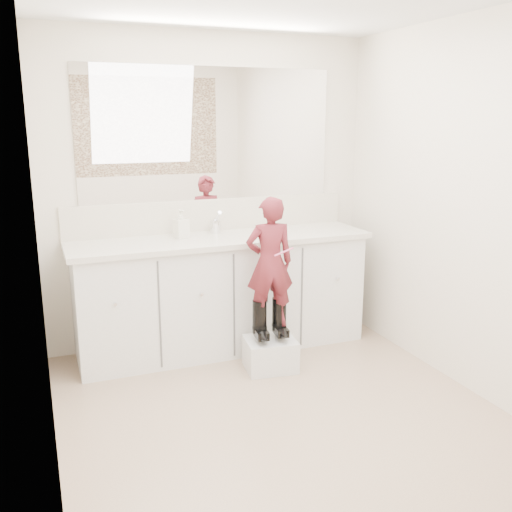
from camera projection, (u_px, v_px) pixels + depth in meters
name	position (u px, v px, depth m)	size (l,w,h in m)	color
floor	(287.00, 421.00, 3.41)	(3.00, 3.00, 0.00)	#957861
wall_back	(210.00, 191.00, 4.48)	(2.60, 2.60, 0.00)	beige
wall_front	(494.00, 306.00, 1.77)	(2.60, 2.60, 0.00)	beige
wall_left	(38.00, 243.00, 2.66)	(3.00, 3.00, 0.00)	beige
wall_right	(477.00, 210.00, 3.59)	(3.00, 3.00, 0.00)	beige
vanity_cabinet	(222.00, 295.00, 4.42)	(2.20, 0.55, 0.85)	silver
countertop	(222.00, 240.00, 4.30)	(2.28, 0.58, 0.04)	beige
backsplash	(211.00, 215.00, 4.51)	(2.28, 0.03, 0.25)	beige
mirror	(209.00, 134.00, 4.37)	(2.00, 0.02, 1.00)	white
dot_panel	(506.00, 159.00, 1.67)	(2.00, 0.01, 1.20)	#472819
faucet	(215.00, 227.00, 4.43)	(0.08, 0.08, 0.10)	silver
cup	(267.00, 229.00, 4.37)	(0.09, 0.09, 0.09)	beige
soap_bottle	(181.00, 224.00, 4.25)	(0.09, 0.10, 0.21)	white
step_stool	(270.00, 354.00, 4.09)	(0.35, 0.29, 0.23)	silver
boot_left	(260.00, 320.00, 4.02)	(0.11, 0.20, 0.29)	black
boot_right	(279.00, 318.00, 4.08)	(0.11, 0.20, 0.29)	black
toddler	(270.00, 263.00, 3.95)	(0.34, 0.22, 0.92)	#A2313D
toothbrush	(284.00, 252.00, 3.88)	(0.01, 0.01, 0.14)	pink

